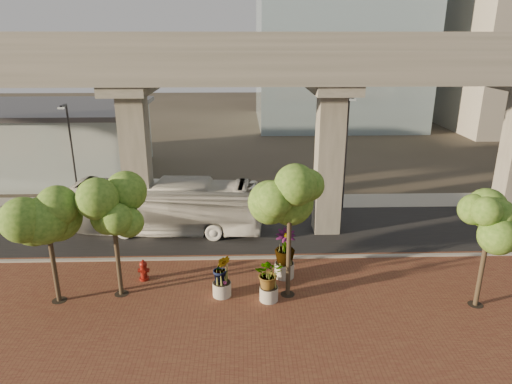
{
  "coord_description": "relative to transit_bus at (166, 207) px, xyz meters",
  "views": [
    {
      "loc": [
        0.57,
        -25.57,
        12.19
      ],
      "look_at": [
        1.37,
        0.5,
        3.24
      ],
      "focal_mm": 32.0,
      "sensor_mm": 36.0,
      "label": 1
    }
  ],
  "objects": [
    {
      "name": "streetlamp_east",
      "position": [
        12.31,
        3.4,
        3.15
      ],
      "size": [
        0.41,
        1.21,
        8.35
      ],
      "color": "#2C2C31",
      "rests_on": "ground"
    },
    {
      "name": "transit_bus",
      "position": [
        0.0,
        0.0,
        0.0
      ],
      "size": [
        12.58,
        3.9,
        3.45
      ],
      "primitive_type": "imported",
      "rotation": [
        0.0,
        0.0,
        1.49
      ],
      "color": "silver",
      "rests_on": "ground"
    },
    {
      "name": "street_tree_far_west",
      "position": [
        -3.94,
        -8.22,
        2.68
      ],
      "size": [
        3.55,
        3.55,
        5.98
      ],
      "color": "#443827",
      "rests_on": "ground"
    },
    {
      "name": "asphalt_road",
      "position": [
        4.42,
        -0.1,
        -1.71
      ],
      "size": [
        90.0,
        8.0,
        0.04
      ],
      "primitive_type": "cube",
      "color": "black",
      "rests_on": "ground"
    },
    {
      "name": "streetlamp_west",
      "position": [
        -7.0,
        3.92,
        2.82
      ],
      "size": [
        0.39,
        1.13,
        7.79
      ],
      "color": "#28282C",
      "rests_on": "ground"
    },
    {
      "name": "far_sidewalk",
      "position": [
        4.42,
        5.4,
        -1.7
      ],
      "size": [
        90.0,
        3.0,
        0.06
      ],
      "primitive_type": "cube",
      "color": "#98968E",
      "rests_on": "ground"
    },
    {
      "name": "curb_strip",
      "position": [
        4.42,
        -4.1,
        -1.65
      ],
      "size": [
        70.0,
        0.25,
        0.16
      ],
      "primitive_type": "cube",
      "color": "#98968E",
      "rests_on": "ground"
    },
    {
      "name": "planter_right",
      "position": [
        7.16,
        -6.24,
        -0.03
      ],
      "size": [
        2.52,
        2.52,
        2.69
      ],
      "color": "#A39C93",
      "rests_on": "ground"
    },
    {
      "name": "planter_left",
      "position": [
        3.92,
        -8.0,
        -0.31
      ],
      "size": [
        2.03,
        2.03,
        2.23
      ],
      "color": "#A8A098",
      "rests_on": "ground"
    },
    {
      "name": "street_tree_near_west",
      "position": [
        -1.08,
        -7.71,
        2.66
      ],
      "size": [
        3.41,
        3.41,
        5.9
      ],
      "color": "#443827",
      "rests_on": "ground"
    },
    {
      "name": "fire_hydrant",
      "position": [
        -0.23,
        -6.32,
        -1.12
      ],
      "size": [
        0.56,
        0.51,
        1.13
      ],
      "color": "maroon",
      "rests_on": "ground"
    },
    {
      "name": "street_tree_near_east",
      "position": [
        7.17,
        -8.01,
        3.28
      ],
      "size": [
        3.59,
        3.59,
        6.61
      ],
      "color": "#443827",
      "rests_on": "ground"
    },
    {
      "name": "street_tree_far_east",
      "position": [
        16.03,
        -9.21,
        2.44
      ],
      "size": [
        3.08,
        3.08,
        5.54
      ],
      "color": "#443827",
      "rests_on": "ground"
    },
    {
      "name": "brick_plaza",
      "position": [
        4.42,
        -10.1,
        -1.7
      ],
      "size": [
        70.0,
        13.0,
        0.06
      ],
      "primitive_type": "cube",
      "color": "brown",
      "rests_on": "ground"
    },
    {
      "name": "ground",
      "position": [
        4.42,
        -2.1,
        -1.73
      ],
      "size": [
        160.0,
        160.0,
        0.0
      ],
      "primitive_type": "plane",
      "color": "#322D24",
      "rests_on": "ground"
    },
    {
      "name": "transit_viaduct",
      "position": [
        4.42,
        -0.1,
        5.56
      ],
      "size": [
        72.0,
        5.6,
        12.4
      ],
      "color": "gray",
      "rests_on": "ground"
    },
    {
      "name": "station_pavilion",
      "position": [
        -15.58,
        13.9,
        1.49
      ],
      "size": [
        23.0,
        13.0,
        6.3
      ],
      "color": "silver",
      "rests_on": "ground"
    },
    {
      "name": "planter_front",
      "position": [
        6.21,
        -8.48,
        -0.33
      ],
      "size": [
        2.0,
        2.0,
        2.2
      ],
      "color": "gray",
      "rests_on": "ground"
    }
  ]
}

